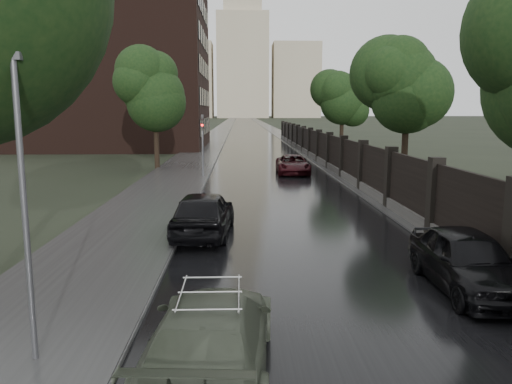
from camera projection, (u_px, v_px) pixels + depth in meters
name	position (u px, v px, depth m)	size (l,w,h in m)	color
road	(245.00, 122.00, 194.44)	(8.00, 420.00, 0.02)	black
sidewalk_left	(229.00, 122.00, 194.24)	(4.00, 420.00, 0.16)	#2D2D2D
verge_right	(259.00, 122.00, 194.62)	(3.00, 420.00, 0.08)	#2D2D2D
fence_right	(325.00, 153.00, 38.59)	(0.45, 75.72, 2.70)	#383533
tree_left_far	(155.00, 96.00, 35.52)	(4.25, 4.25, 7.39)	black
tree_right_b	(407.00, 98.00, 28.17)	(4.08, 4.08, 7.01)	black
tree_right_c	(342.00, 103.00, 45.93)	(4.08, 4.08, 7.01)	black
lamp_post	(25.00, 210.00, 7.90)	(0.25, 0.12, 5.11)	#59595E
traffic_light	(203.00, 140.00, 31.16)	(0.16, 0.32, 4.00)	#59595E
brick_building	(97.00, 59.00, 56.13)	(24.00, 18.00, 20.00)	black
stalinist_tower	(243.00, 53.00, 296.77)	(92.00, 30.00, 159.00)	tan
volga_sedan	(211.00, 336.00, 7.93)	(1.92, 4.73, 1.37)	#474F3F
hatchback_left	(204.00, 213.00, 16.96)	(1.87, 4.64, 1.58)	black
car_right_near	(468.00, 260.00, 11.79)	(1.74, 4.32, 1.47)	black
car_right_far	(293.00, 165.00, 33.64)	(2.13, 4.63, 1.29)	black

